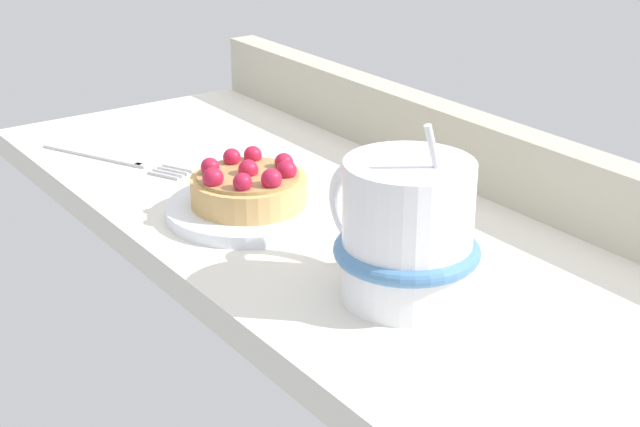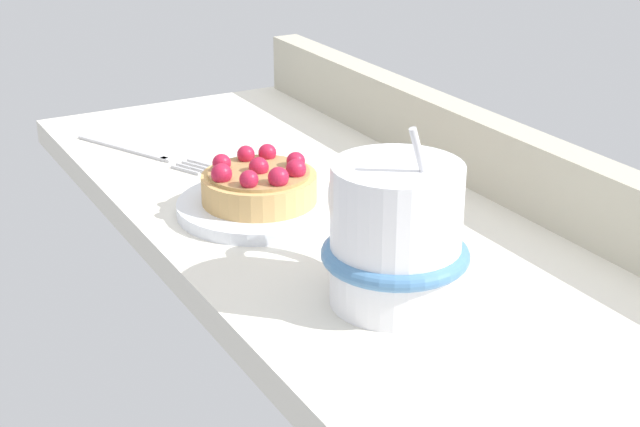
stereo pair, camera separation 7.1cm
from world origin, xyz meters
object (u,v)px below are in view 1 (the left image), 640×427
(dessert_plate, at_px, (249,210))
(raspberry_tart, at_px, (249,186))
(dessert_fork, at_px, (115,159))
(coffee_mug, at_px, (405,233))

(dessert_plate, distance_m, raspberry_tart, 0.02)
(raspberry_tart, height_order, dessert_fork, raspberry_tart)
(dessert_plate, distance_m, dessert_fork, 0.19)
(raspberry_tart, bearing_deg, dessert_plate, 177.90)
(dessert_plate, relative_size, coffee_mug, 1.02)
(dessert_plate, height_order, raspberry_tart, raspberry_tart)
(dessert_fork, bearing_deg, dessert_plate, 11.05)
(coffee_mug, bearing_deg, raspberry_tart, -176.53)
(coffee_mug, height_order, dessert_fork, coffee_mug)
(coffee_mug, bearing_deg, dessert_plate, -176.54)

